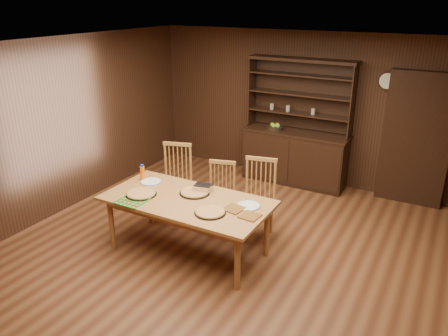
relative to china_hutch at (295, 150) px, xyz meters
The scene contains 20 objects.
floor 2.82m from the china_hutch, 89.99° to the right, with size 6.00×6.00×0.00m, color brown.
room_shell 2.92m from the china_hutch, 89.99° to the right, with size 6.00×6.00×6.00m.
china_hutch is the anchor object (origin of this frame).
doorway 1.96m from the china_hutch, ahead, with size 1.00×0.18×2.10m, color black.
wall_clock 1.89m from the china_hutch, ahead, with size 0.30×0.05×0.30m.
dining_table 2.87m from the china_hutch, 97.64° to the right, with size 2.11×1.05×0.75m.
chair_left 2.32m from the china_hutch, 118.66° to the right, with size 0.56×0.55×1.11m.
chair_center 2.08m from the china_hutch, 99.51° to the right, with size 0.49×0.47×0.98m.
chair_right 2.00m from the china_hutch, 83.70° to the right, with size 0.54×0.52×1.10m.
pizza_left 3.18m from the china_hutch, 107.64° to the right, with size 0.39×0.39×0.04m.
pizza_right 3.04m from the china_hutch, 88.66° to the right, with size 0.37×0.37×0.04m.
pizza_center 2.69m from the china_hutch, 98.27° to the right, with size 0.40×0.40×0.04m.
cooling_rack 3.36m from the china_hutch, 106.33° to the right, with size 0.33×0.33×0.02m, color #0B9622, non-canonical shape.
plate_left 2.86m from the china_hutch, 112.78° to the right, with size 0.29×0.29×0.02m.
plate_right 2.69m from the china_hutch, 81.87° to the right, with size 0.29×0.29×0.02m.
foil_dish 2.57m from the china_hutch, 97.31° to the right, with size 0.23×0.16×0.09m, color silver.
juice_bottle 2.92m from the china_hutch, 115.64° to the right, with size 0.07×0.07×0.22m.
pot_holder_a 2.93m from the china_hutch, 79.91° to the right, with size 0.22×0.22×0.02m, color red.
pot_holder_b 2.83m from the china_hutch, 84.59° to the right, with size 0.22×0.22×0.02m, color red.
fruit_bowl 0.54m from the china_hutch, 169.68° to the right, with size 0.29×0.29×0.12m.
Camera 1 is at (2.42, -4.18, 3.11)m, focal length 35.00 mm.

